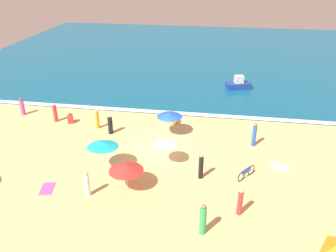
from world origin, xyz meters
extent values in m
plane|color=#D8B775|center=(0.00, 0.00, 0.00)|extent=(60.00, 60.00, 0.00)
cube|color=#0F567A|center=(0.00, 28.00, 0.05)|extent=(60.00, 44.00, 0.10)
cube|color=white|center=(0.00, 6.30, 0.10)|extent=(57.00, 0.70, 0.01)
cylinder|color=silver|center=(-3.10, -3.50, 1.07)|extent=(0.05, 0.05, 2.15)
cone|color=#19B7C6|center=(-3.10, -3.50, 2.02)|extent=(2.32, 2.34, 0.49)
cylinder|color=silver|center=(-1.04, -5.32, 0.91)|extent=(0.05, 0.05, 1.82)
cone|color=red|center=(-1.04, -5.32, 1.63)|extent=(2.93, 2.93, 0.54)
cylinder|color=silver|center=(0.48, 2.20, 0.95)|extent=(0.05, 0.05, 1.90)
cone|color=blue|center=(0.48, 2.20, 1.80)|extent=(2.88, 2.88, 0.32)
cylinder|color=silver|center=(0.90, -2.15, 0.95)|extent=(0.05, 0.05, 1.91)
cone|color=white|center=(0.90, -2.15, 1.77)|extent=(1.91, 1.90, 0.43)
torus|color=black|center=(6.72, -2.47, 0.33)|extent=(0.50, 0.60, 0.72)
torus|color=black|center=(6.04, -3.33, 0.33)|extent=(0.50, 0.60, 0.72)
cube|color=blue|center=(6.38, -2.90, 0.55)|extent=(0.60, 0.73, 0.36)
cylinder|color=green|center=(3.86, -8.34, 0.83)|extent=(0.47, 0.47, 1.65)
sphere|color=#9E6B47|center=(3.86, -8.34, 1.76)|extent=(0.24, 0.24, 0.24)
cylinder|color=black|center=(-4.35, 1.69, 0.72)|extent=(0.42, 0.42, 1.44)
sphere|color=beige|center=(-4.35, 1.69, 1.55)|extent=(0.24, 0.24, 0.24)
cylinder|color=white|center=(-3.23, -6.28, 0.74)|extent=(0.39, 0.39, 1.47)
sphere|color=beige|center=(-3.23, -6.28, 1.58)|extent=(0.24, 0.24, 0.24)
cube|color=red|center=(-8.43, 3.02, 0.37)|extent=(0.57, 0.57, 0.75)
sphere|color=brown|center=(-8.43, 3.02, 0.84)|extent=(0.21, 0.21, 0.21)
cylinder|color=#D84CA5|center=(-13.44, 3.95, 0.70)|extent=(0.54, 0.54, 1.40)
sphere|color=brown|center=(-13.44, 3.95, 1.51)|extent=(0.25, 0.25, 0.25)
cylinder|color=red|center=(-9.83, 3.11, 0.74)|extent=(0.46, 0.46, 1.48)
sphere|color=#DBA884|center=(-9.83, 3.11, 1.59)|extent=(0.24, 0.24, 0.24)
cube|color=orange|center=(0.61, 4.37, 0.30)|extent=(0.47, 0.47, 0.61)
sphere|color=beige|center=(0.61, 4.37, 0.70)|extent=(0.21, 0.21, 0.21)
cylinder|color=black|center=(3.41, -3.39, 0.79)|extent=(0.40, 0.40, 1.58)
sphere|color=#DBA884|center=(3.41, -3.39, 1.68)|extent=(0.23, 0.23, 0.23)
cylinder|color=red|center=(5.81, -6.55, 0.75)|extent=(0.36, 0.36, 1.50)
sphere|color=beige|center=(5.81, -6.55, 1.62)|extent=(0.27, 0.27, 0.27)
cylinder|color=blue|center=(7.12, 1.47, 0.83)|extent=(0.41, 0.41, 1.66)
sphere|color=#9E6B47|center=(7.12, 1.47, 1.78)|extent=(0.27, 0.27, 0.27)
cylinder|color=orange|center=(-5.72, 2.44, 0.75)|extent=(0.32, 0.32, 1.51)
sphere|color=beige|center=(-5.72, 2.44, 1.62)|extent=(0.25, 0.25, 0.25)
cube|color=white|center=(8.75, -1.23, 0.01)|extent=(1.48, 1.36, 0.01)
cube|color=#D84CA5|center=(-6.02, -6.09, 0.01)|extent=(1.08, 1.43, 0.01)
cube|color=navy|center=(6.32, 13.82, 0.43)|extent=(2.85, 1.97, 0.66)
cube|color=silver|center=(6.32, 13.82, 1.15)|extent=(1.09, 0.96, 0.79)
camera|label=1|loc=(4.17, -21.77, 13.06)|focal=35.92mm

